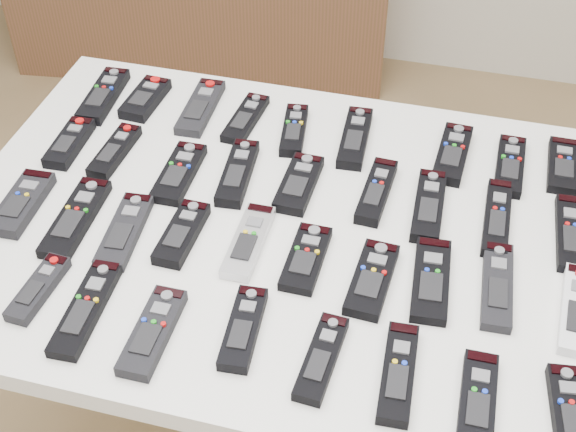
% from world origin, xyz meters
% --- Properties ---
extents(table, '(1.25, 0.88, 0.78)m').
position_xyz_m(table, '(0.03, 0.11, 0.72)').
color(table, white).
rests_on(table, ground).
extents(remote_0, '(0.07, 0.20, 0.02)m').
position_xyz_m(remote_0, '(-0.47, 0.39, 0.79)').
color(remote_0, black).
rests_on(remote_0, table).
extents(remote_1, '(0.07, 0.15, 0.02)m').
position_xyz_m(remote_1, '(-0.37, 0.40, 0.79)').
color(remote_1, black).
rests_on(remote_1, table).
extents(remote_2, '(0.06, 0.20, 0.02)m').
position_xyz_m(remote_2, '(-0.25, 0.40, 0.79)').
color(remote_2, black).
rests_on(remote_2, table).
extents(remote_3, '(0.06, 0.17, 0.02)m').
position_xyz_m(remote_3, '(-0.14, 0.39, 0.79)').
color(remote_3, black).
rests_on(remote_3, table).
extents(remote_4, '(0.07, 0.17, 0.02)m').
position_xyz_m(remote_4, '(-0.03, 0.37, 0.79)').
color(remote_4, black).
rests_on(remote_4, table).
extents(remote_5, '(0.06, 0.19, 0.02)m').
position_xyz_m(remote_5, '(0.10, 0.38, 0.79)').
color(remote_5, black).
rests_on(remote_5, table).
extents(remote_6, '(0.07, 0.18, 0.02)m').
position_xyz_m(remote_6, '(0.30, 0.38, 0.79)').
color(remote_6, black).
rests_on(remote_6, table).
extents(remote_7, '(0.05, 0.18, 0.02)m').
position_xyz_m(remote_7, '(0.41, 0.37, 0.79)').
color(remote_7, black).
rests_on(remote_7, table).
extents(remote_8, '(0.06, 0.16, 0.02)m').
position_xyz_m(remote_8, '(0.52, 0.40, 0.79)').
color(remote_8, black).
rests_on(remote_8, table).
extents(remote_9, '(0.06, 0.15, 0.02)m').
position_xyz_m(remote_9, '(-0.46, 0.21, 0.79)').
color(remote_9, black).
rests_on(remote_9, table).
extents(remote_10, '(0.05, 0.17, 0.02)m').
position_xyz_m(remote_10, '(-0.36, 0.21, 0.79)').
color(remote_10, black).
rests_on(remote_10, table).
extents(remote_11, '(0.06, 0.18, 0.02)m').
position_xyz_m(remote_11, '(-0.21, 0.18, 0.79)').
color(remote_11, black).
rests_on(remote_11, table).
extents(remote_12, '(0.07, 0.19, 0.02)m').
position_xyz_m(remote_12, '(-0.10, 0.21, 0.79)').
color(remote_12, black).
rests_on(remote_12, table).
extents(remote_13, '(0.06, 0.16, 0.02)m').
position_xyz_m(remote_13, '(0.02, 0.21, 0.79)').
color(remote_13, black).
rests_on(remote_13, table).
extents(remote_14, '(0.05, 0.18, 0.02)m').
position_xyz_m(remote_14, '(0.17, 0.22, 0.79)').
color(remote_14, black).
rests_on(remote_14, table).
extents(remote_15, '(0.06, 0.19, 0.02)m').
position_xyz_m(remote_15, '(0.27, 0.21, 0.79)').
color(remote_15, black).
rests_on(remote_15, table).
extents(remote_16, '(0.05, 0.20, 0.02)m').
position_xyz_m(remote_16, '(0.40, 0.21, 0.79)').
color(remote_16, black).
rests_on(remote_16, table).
extents(remote_17, '(0.05, 0.19, 0.02)m').
position_xyz_m(remote_17, '(0.53, 0.20, 0.79)').
color(remote_17, black).
rests_on(remote_17, table).
extents(remote_18, '(0.07, 0.17, 0.02)m').
position_xyz_m(remote_18, '(-0.47, 0.02, 0.79)').
color(remote_18, black).
rests_on(remote_18, table).
extents(remote_19, '(0.07, 0.21, 0.02)m').
position_xyz_m(remote_19, '(-0.35, 0.01, 0.79)').
color(remote_19, black).
rests_on(remote_19, table).
extents(remote_20, '(0.07, 0.19, 0.02)m').
position_xyz_m(remote_20, '(-0.25, 0.00, 0.79)').
color(remote_20, black).
rests_on(remote_20, table).
extents(remote_21, '(0.06, 0.16, 0.02)m').
position_xyz_m(remote_21, '(-0.15, 0.02, 0.79)').
color(remote_21, black).
rests_on(remote_21, table).
extents(remote_22, '(0.05, 0.18, 0.02)m').
position_xyz_m(remote_22, '(-0.03, 0.03, 0.79)').
color(remote_22, '#B7B7BC').
rests_on(remote_22, table).
extents(remote_23, '(0.06, 0.16, 0.02)m').
position_xyz_m(remote_23, '(0.08, 0.02, 0.79)').
color(remote_23, black).
rests_on(remote_23, table).
extents(remote_24, '(0.07, 0.17, 0.02)m').
position_xyz_m(remote_24, '(0.20, -0.00, 0.79)').
color(remote_24, black).
rests_on(remote_24, table).
extents(remote_25, '(0.07, 0.19, 0.02)m').
position_xyz_m(remote_25, '(0.30, 0.02, 0.79)').
color(remote_25, black).
rests_on(remote_25, table).
extents(remote_26, '(0.06, 0.19, 0.02)m').
position_xyz_m(remote_26, '(0.41, 0.04, 0.79)').
color(remote_26, black).
rests_on(remote_26, table).
extents(remote_27, '(0.06, 0.19, 0.02)m').
position_xyz_m(remote_27, '(0.54, 0.02, 0.79)').
color(remote_27, silver).
rests_on(remote_27, table).
extents(remote_29, '(0.05, 0.15, 0.02)m').
position_xyz_m(remote_29, '(-0.33, -0.17, 0.79)').
color(remote_29, black).
rests_on(remote_29, table).
extents(remote_30, '(0.06, 0.21, 0.02)m').
position_xyz_m(remote_30, '(-0.24, -0.19, 0.79)').
color(remote_30, black).
rests_on(remote_30, table).
extents(remote_31, '(0.06, 0.18, 0.02)m').
position_xyz_m(remote_31, '(-0.11, -0.21, 0.79)').
color(remote_31, black).
rests_on(remote_31, table).
extents(remote_32, '(0.06, 0.17, 0.02)m').
position_xyz_m(remote_32, '(0.02, -0.16, 0.79)').
color(remote_32, black).
rests_on(remote_32, table).
extents(remote_33, '(0.06, 0.17, 0.02)m').
position_xyz_m(remote_33, '(0.16, -0.19, 0.79)').
color(remote_33, black).
rests_on(remote_33, table).
extents(remote_34, '(0.06, 0.18, 0.02)m').
position_xyz_m(remote_34, '(0.28, -0.18, 0.79)').
color(remote_34, black).
rests_on(remote_34, table).
extents(remote_35, '(0.05, 0.17, 0.02)m').
position_xyz_m(remote_35, '(0.40, -0.20, 0.79)').
color(remote_35, black).
rests_on(remote_35, table).
extents(remote_36, '(0.07, 0.16, 0.02)m').
position_xyz_m(remote_36, '(0.53, -0.19, 0.79)').
color(remote_36, black).
rests_on(remote_36, table).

